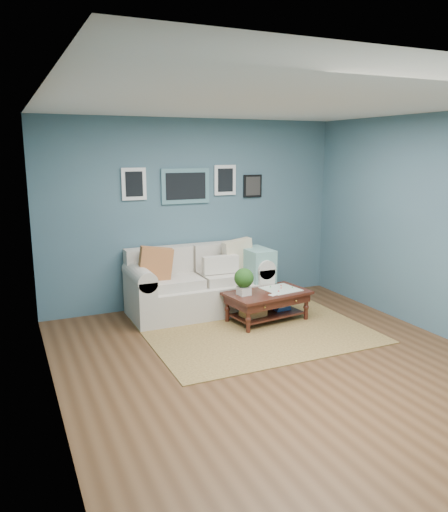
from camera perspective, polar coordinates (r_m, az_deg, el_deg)
room_shell at (r=5.14m, az=6.31°, el=1.92°), size 5.00×5.02×2.70m
area_rug at (r=6.45m, az=3.59°, el=-8.42°), size 2.74×2.19×0.01m
loveseat at (r=7.06m, az=-2.34°, el=-3.08°), size 2.00×0.91×1.03m
coffee_table at (r=6.66m, az=4.52°, el=-4.74°), size 1.17×0.78×0.76m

